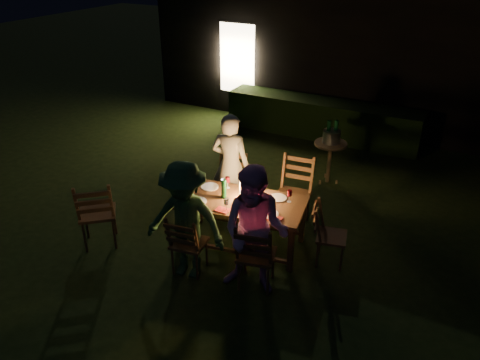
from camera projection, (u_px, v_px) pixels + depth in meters
The scene contains 29 objects.
garden_envelope at pixel (378, 45), 11.26m from camera, with size 40.00×40.00×3.20m.
dining_table at pixel (241, 205), 6.36m from camera, with size 1.84×1.12×0.72m.
chair_near_left at pixel (189, 253), 6.01m from camera, with size 0.47×0.50×0.92m.
chair_near_right at pixel (256, 266), 5.74m from camera, with size 0.54×0.57×0.99m.
chair_far_left at pixel (230, 196), 7.30m from camera, with size 0.53×0.55×0.99m.
chair_far_right at pixel (293, 205), 7.00m from camera, with size 0.54×0.57×1.08m.
chair_end at pixel (329, 245), 6.18m from camera, with size 0.51×0.49×0.90m.
chair_spare at pixel (99, 224), 6.53m from camera, with size 0.71×0.71×1.08m.
person_house_side at pixel (230, 165), 7.10m from camera, with size 0.59×0.39×1.63m, color beige.
person_opp_right at pixel (255, 232), 5.46m from camera, with size 0.81×0.63×1.66m, color #E79FD5.
person_opp_left at pixel (185, 221), 5.73m from camera, with size 1.02×0.59×1.59m, color #2C582D.
lantern at pixel (246, 189), 6.28m from camera, with size 0.16×0.16×0.35m.
plate_far_left at pixel (210, 187), 6.66m from camera, with size 0.25×0.25×0.01m, color white.
plate_near_left at pixel (197, 201), 6.30m from camera, with size 0.25×0.25×0.01m, color white.
plate_far_right at pixel (278, 198), 6.38m from camera, with size 0.25×0.25×0.01m, color white.
plate_near_right at pixel (269, 214), 6.01m from camera, with size 0.25×0.25×0.01m, color white.
wineglass_a at pixel (228, 183), 6.61m from camera, with size 0.06×0.06×0.18m, color #59070F, non-canonical shape.
wineglass_b at pixel (189, 191), 6.39m from camera, with size 0.06×0.06×0.18m, color #59070F, non-canonical shape.
wineglass_c at pixel (256, 209), 5.96m from camera, with size 0.06×0.06×0.18m, color #59070F, non-canonical shape.
wineglass_d at pixel (289, 196), 6.26m from camera, with size 0.06×0.06×0.18m, color #59070F, non-canonical shape.
wineglass_e at pixel (227, 205), 6.06m from camera, with size 0.06×0.06×0.18m, color silver, non-canonical shape.
bottle_table at pixel (224, 189), 6.33m from camera, with size 0.07×0.07×0.28m, color #0F471E.
napkin_left at pixel (223, 210), 6.10m from camera, with size 0.18×0.14×0.01m, color red.
napkin_right at pixel (275, 219), 5.91m from camera, with size 0.18×0.14×0.01m, color red.
phone at pixel (190, 204), 6.25m from camera, with size 0.14×0.07×0.01m, color black.
side_table at pixel (330, 147), 8.06m from camera, with size 0.56×0.56×0.76m.
ice_bucket at pixel (331, 137), 7.97m from camera, with size 0.30×0.30×0.22m, color #A5A8AD.
bottle_bucket_a at pixel (328, 134), 7.94m from camera, with size 0.07×0.07×0.32m, color #0F471E.
bottle_bucket_b at pixel (335, 134), 7.96m from camera, with size 0.07×0.07×0.32m, color #0F471E.
Camera 1 is at (2.42, -5.55, 3.89)m, focal length 35.00 mm.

